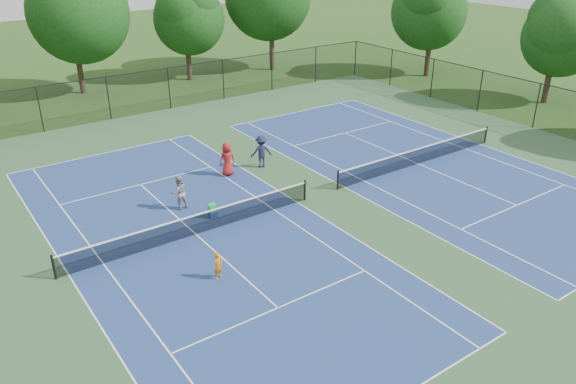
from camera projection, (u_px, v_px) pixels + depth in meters
ground at (321, 195)px, 28.25m from camera, size 140.00×140.00×0.00m
court_pad at (321, 195)px, 28.25m from camera, size 36.00×36.00×0.01m
tennis_court_left at (196, 233)px, 24.57m from camera, size 12.00×23.83×1.07m
tennis_court_right at (418, 162)px, 31.84m from camera, size 12.00×23.83×1.07m
perimeter_fence at (322, 165)px, 27.56m from camera, size 36.08×36.08×3.02m
tree_back_b at (70, 8)px, 42.52m from camera, size 7.60×7.60×10.03m
tree_back_c at (185, 15)px, 46.94m from camera, size 6.00×6.00×8.40m
tree_side_e at (433, 9)px, 48.03m from camera, size 6.60×6.60×8.87m
tree_side_f at (558, 32)px, 40.67m from camera, size 5.80×5.80×8.12m
child_player at (218, 266)px, 21.33m from camera, size 0.49×0.41×1.14m
instructor at (179, 192)px, 26.53m from camera, size 0.84×0.66×1.70m
bystander_b at (261, 152)px, 31.11m from camera, size 1.35×1.02×1.84m
bystander_c at (227, 159)px, 30.09m from camera, size 0.91×0.61×1.84m
ball_crate at (213, 214)px, 26.04m from camera, size 0.40×0.30×0.28m
ball_hopper at (212, 208)px, 25.89m from camera, size 0.34×0.27×0.40m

